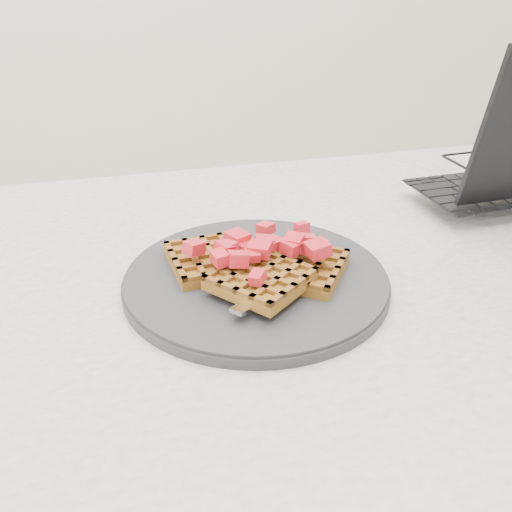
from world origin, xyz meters
name	(u,v)px	position (x,y,z in m)	size (l,w,h in m)	color
table	(340,336)	(0.00, 0.00, 0.64)	(1.20, 0.80, 0.75)	silver
plate	(256,280)	(-0.13, -0.02, 0.76)	(0.31, 0.31, 0.02)	#242527
waffles	(257,267)	(-0.12, -0.03, 0.78)	(0.22, 0.19, 0.03)	brown
strawberry_pile	(256,245)	(-0.13, -0.02, 0.80)	(0.15, 0.15, 0.02)	#A2131F
fork	(288,277)	(-0.10, -0.05, 0.77)	(0.02, 0.18, 0.02)	silver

